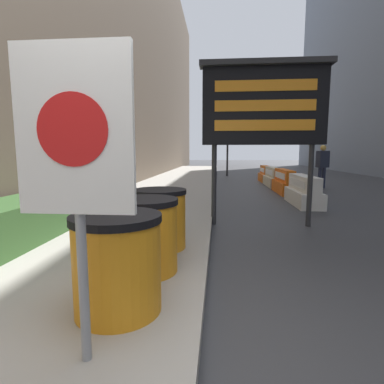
{
  "coord_description": "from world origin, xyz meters",
  "views": [
    {
      "loc": [
        0.11,
        -1.71,
        1.44
      ],
      "look_at": [
        -0.71,
        7.77,
        0.2
      ],
      "focal_mm": 28.0,
      "sensor_mm": 36.0,
      "label": 1
    }
  ],
  "objects_px": {
    "warning_sign": "(75,150)",
    "message_board": "(264,106)",
    "jersey_barrier_cream": "(273,178)",
    "jersey_barrier_orange_far": "(284,183)",
    "barrel_drum_foreground": "(118,263)",
    "jersey_barrier_orange_near": "(265,175)",
    "pedestrian_worker": "(322,163)",
    "jersey_barrier_white": "(303,192)",
    "traffic_light_near_curb": "(228,124)",
    "traffic_light_far_side": "(315,133)",
    "barrel_drum_back": "(160,218)",
    "traffic_cone_near": "(296,180)",
    "barrel_drum_middle": "(145,235)"
  },
  "relations": [
    {
      "from": "barrel_drum_back",
      "to": "pedestrian_worker",
      "type": "xyz_separation_m",
      "value": [
        5.03,
        8.76,
        0.48
      ]
    },
    {
      "from": "message_board",
      "to": "jersey_barrier_orange_far",
      "type": "relative_size",
      "value": 1.55
    },
    {
      "from": "barrel_drum_foreground",
      "to": "message_board",
      "type": "bearing_deg",
      "value": 65.94
    },
    {
      "from": "jersey_barrier_orange_far",
      "to": "jersey_barrier_orange_near",
      "type": "distance_m",
      "value": 4.38
    },
    {
      "from": "jersey_barrier_orange_far",
      "to": "message_board",
      "type": "bearing_deg",
      "value": -106.92
    },
    {
      "from": "traffic_light_near_curb",
      "to": "traffic_cone_near",
      "type": "bearing_deg",
      "value": -66.26
    },
    {
      "from": "message_board",
      "to": "traffic_light_far_side",
      "type": "height_order",
      "value": "traffic_light_far_side"
    },
    {
      "from": "pedestrian_worker",
      "to": "jersey_barrier_white",
      "type": "bearing_deg",
      "value": -136.64
    },
    {
      "from": "message_board",
      "to": "jersey_barrier_orange_far",
      "type": "bearing_deg",
      "value": 73.08
    },
    {
      "from": "warning_sign",
      "to": "message_board",
      "type": "relative_size",
      "value": 0.6
    },
    {
      "from": "jersey_barrier_white",
      "to": "traffic_cone_near",
      "type": "relative_size",
      "value": 2.93
    },
    {
      "from": "traffic_light_near_curb",
      "to": "pedestrian_worker",
      "type": "bearing_deg",
      "value": -59.63
    },
    {
      "from": "traffic_light_near_curb",
      "to": "pedestrian_worker",
      "type": "distance_m",
      "value": 7.6
    },
    {
      "from": "warning_sign",
      "to": "pedestrian_worker",
      "type": "distance_m",
      "value": 12.15
    },
    {
      "from": "traffic_cone_near",
      "to": "traffic_light_far_side",
      "type": "height_order",
      "value": "traffic_light_far_side"
    },
    {
      "from": "barrel_drum_middle",
      "to": "jersey_barrier_orange_far",
      "type": "distance_m",
      "value": 8.53
    },
    {
      "from": "message_board",
      "to": "jersey_barrier_cream",
      "type": "relative_size",
      "value": 1.51
    },
    {
      "from": "jersey_barrier_white",
      "to": "jersey_barrier_cream",
      "type": "distance_m",
      "value": 4.81
    },
    {
      "from": "message_board",
      "to": "traffic_cone_near",
      "type": "distance_m",
      "value": 7.56
    },
    {
      "from": "warning_sign",
      "to": "jersey_barrier_orange_near",
      "type": "height_order",
      "value": "warning_sign"
    },
    {
      "from": "traffic_cone_near",
      "to": "traffic_light_near_curb",
      "type": "xyz_separation_m",
      "value": [
        -2.68,
        6.09,
        2.91
      ]
    },
    {
      "from": "jersey_barrier_cream",
      "to": "traffic_light_near_curb",
      "type": "xyz_separation_m",
      "value": [
        -1.81,
        5.63,
        2.88
      ]
    },
    {
      "from": "barrel_drum_foreground",
      "to": "jersey_barrier_cream",
      "type": "xyz_separation_m",
      "value": [
        3.19,
        11.07,
        -0.2
      ]
    },
    {
      "from": "jersey_barrier_cream",
      "to": "message_board",
      "type": "bearing_deg",
      "value": -101.75
    },
    {
      "from": "message_board",
      "to": "pedestrian_worker",
      "type": "relative_size",
      "value": 1.79
    },
    {
      "from": "barrel_drum_foreground",
      "to": "traffic_cone_near",
      "type": "xyz_separation_m",
      "value": [
        4.06,
        10.61,
        -0.24
      ]
    },
    {
      "from": "jersey_barrier_white",
      "to": "pedestrian_worker",
      "type": "relative_size",
      "value": 1.11
    },
    {
      "from": "jersey_barrier_white",
      "to": "jersey_barrier_orange_far",
      "type": "xyz_separation_m",
      "value": [
        0.0,
        2.49,
        0.02
      ]
    },
    {
      "from": "barrel_drum_foreground",
      "to": "warning_sign",
      "type": "xyz_separation_m",
      "value": [
        -0.01,
        -0.61,
        0.9
      ]
    },
    {
      "from": "pedestrian_worker",
      "to": "barrel_drum_foreground",
      "type": "bearing_deg",
      "value": -138.37
    },
    {
      "from": "barrel_drum_foreground",
      "to": "barrel_drum_back",
      "type": "relative_size",
      "value": 1.0
    },
    {
      "from": "jersey_barrier_cream",
      "to": "pedestrian_worker",
      "type": "height_order",
      "value": "pedestrian_worker"
    },
    {
      "from": "barrel_drum_back",
      "to": "warning_sign",
      "type": "distance_m",
      "value": 2.45
    },
    {
      "from": "jersey_barrier_orange_far",
      "to": "pedestrian_worker",
      "type": "distance_m",
      "value": 2.59
    },
    {
      "from": "warning_sign",
      "to": "jersey_barrier_orange_far",
      "type": "distance_m",
      "value": 9.95
    },
    {
      "from": "jersey_barrier_white",
      "to": "jersey_barrier_cream",
      "type": "bearing_deg",
      "value": 90.0
    },
    {
      "from": "barrel_drum_back",
      "to": "jersey_barrier_white",
      "type": "relative_size",
      "value": 0.41
    },
    {
      "from": "traffic_cone_near",
      "to": "barrel_drum_middle",
      "type": "bearing_deg",
      "value": -112.44
    },
    {
      "from": "barrel_drum_foreground",
      "to": "jersey_barrier_orange_near",
      "type": "xyz_separation_m",
      "value": [
        3.19,
        13.13,
        -0.21
      ]
    },
    {
      "from": "traffic_cone_near",
      "to": "pedestrian_worker",
      "type": "distance_m",
      "value": 1.24
    },
    {
      "from": "message_board",
      "to": "pedestrian_worker",
      "type": "xyz_separation_m",
      "value": [
        3.39,
        6.7,
        -1.3
      ]
    },
    {
      "from": "jersey_barrier_white",
      "to": "traffic_light_near_curb",
      "type": "height_order",
      "value": "traffic_light_near_curb"
    },
    {
      "from": "jersey_barrier_orange_near",
      "to": "traffic_cone_near",
      "type": "xyz_separation_m",
      "value": [
        0.87,
        -2.52,
        -0.03
      ]
    },
    {
      "from": "barrel_drum_foreground",
      "to": "pedestrian_worker",
      "type": "height_order",
      "value": "pedestrian_worker"
    },
    {
      "from": "message_board",
      "to": "traffic_cone_near",
      "type": "relative_size",
      "value": 4.73
    },
    {
      "from": "barrel_drum_back",
      "to": "warning_sign",
      "type": "bearing_deg",
      "value": -90.7
    },
    {
      "from": "barrel_drum_middle",
      "to": "jersey_barrier_white",
      "type": "xyz_separation_m",
      "value": [
        3.17,
        5.43,
        -0.2
      ]
    },
    {
      "from": "barrel_drum_foreground",
      "to": "traffic_light_near_curb",
      "type": "relative_size",
      "value": 0.18
    },
    {
      "from": "traffic_light_far_side",
      "to": "warning_sign",
      "type": "bearing_deg",
      "value": -110.21
    },
    {
      "from": "jersey_barrier_orange_near",
      "to": "pedestrian_worker",
      "type": "height_order",
      "value": "pedestrian_worker"
    }
  ]
}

